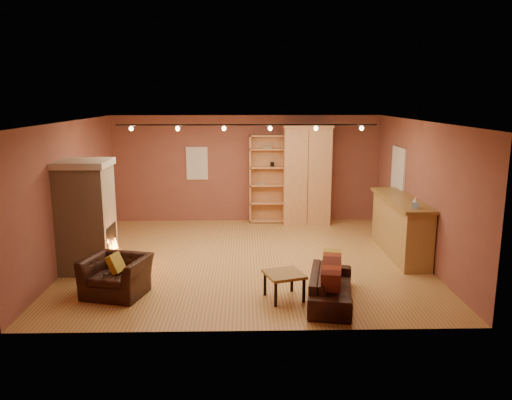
{
  "coord_description": "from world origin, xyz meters",
  "views": [
    {
      "loc": [
        -0.06,
        -9.82,
        3.27
      ],
      "look_at": [
        0.18,
        0.2,
        1.19
      ],
      "focal_mm": 35.0,
      "sensor_mm": 36.0,
      "label": 1
    }
  ],
  "objects_px": {
    "armchair": "(116,269)",
    "coffee_table": "(284,277)",
    "armoire": "(306,175)",
    "fireplace": "(87,216)",
    "bar_counter": "(400,226)",
    "bookcase": "(267,178)",
    "loveseat": "(331,280)"
  },
  "relations": [
    {
      "from": "bar_counter",
      "to": "coffee_table",
      "type": "xyz_separation_m",
      "value": [
        -2.61,
        -2.28,
        -0.24
      ]
    },
    {
      "from": "loveseat",
      "to": "fireplace",
      "type": "bearing_deg",
      "value": 80.72
    },
    {
      "from": "bookcase",
      "to": "armoire",
      "type": "relative_size",
      "value": 0.9
    },
    {
      "from": "fireplace",
      "to": "loveseat",
      "type": "relative_size",
      "value": 1.21
    },
    {
      "from": "armoire",
      "to": "armchair",
      "type": "distance_m",
      "value": 6.14
    },
    {
      "from": "fireplace",
      "to": "bookcase",
      "type": "distance_m",
      "value": 5.17
    },
    {
      "from": "bar_counter",
      "to": "armchair",
      "type": "height_order",
      "value": "bar_counter"
    },
    {
      "from": "loveseat",
      "to": "armchair",
      "type": "height_order",
      "value": "armchair"
    },
    {
      "from": "armoire",
      "to": "armchair",
      "type": "bearing_deg",
      "value": -128.24
    },
    {
      "from": "bookcase",
      "to": "bar_counter",
      "type": "height_order",
      "value": "bookcase"
    },
    {
      "from": "fireplace",
      "to": "coffee_table",
      "type": "height_order",
      "value": "fireplace"
    },
    {
      "from": "armoire",
      "to": "bar_counter",
      "type": "height_order",
      "value": "armoire"
    },
    {
      "from": "armoire",
      "to": "bookcase",
      "type": "bearing_deg",
      "value": 168.48
    },
    {
      "from": "bookcase",
      "to": "loveseat",
      "type": "height_order",
      "value": "bookcase"
    },
    {
      "from": "bookcase",
      "to": "bar_counter",
      "type": "relative_size",
      "value": 0.91
    },
    {
      "from": "fireplace",
      "to": "loveseat",
      "type": "xyz_separation_m",
      "value": [
        4.38,
        -1.63,
        -0.7
      ]
    },
    {
      "from": "loveseat",
      "to": "coffee_table",
      "type": "bearing_deg",
      "value": 91.44
    },
    {
      "from": "armoire",
      "to": "armchair",
      "type": "relative_size",
      "value": 2.25
    },
    {
      "from": "armchair",
      "to": "bookcase",
      "type": "bearing_deg",
      "value": 76.29
    },
    {
      "from": "coffee_table",
      "to": "loveseat",
      "type": "bearing_deg",
      "value": -9.68
    },
    {
      "from": "fireplace",
      "to": "armoire",
      "type": "height_order",
      "value": "armoire"
    },
    {
      "from": "armoire",
      "to": "loveseat",
      "type": "xyz_separation_m",
      "value": [
        -0.21,
        -5.15,
        -0.93
      ]
    },
    {
      "from": "loveseat",
      "to": "bookcase",
      "type": "bearing_deg",
      "value": 19.55
    },
    {
      "from": "coffee_table",
      "to": "armoire",
      "type": "bearing_deg",
      "value": 79.11
    },
    {
      "from": "bookcase",
      "to": "armchair",
      "type": "bearing_deg",
      "value": -118.96
    },
    {
      "from": "armchair",
      "to": "coffee_table",
      "type": "height_order",
      "value": "armchair"
    },
    {
      "from": "bar_counter",
      "to": "armchair",
      "type": "bearing_deg",
      "value": -159.39
    },
    {
      "from": "armoire",
      "to": "coffee_table",
      "type": "relative_size",
      "value": 3.48
    },
    {
      "from": "fireplace",
      "to": "armoire",
      "type": "relative_size",
      "value": 0.83
    },
    {
      "from": "bar_counter",
      "to": "loveseat",
      "type": "xyz_separation_m",
      "value": [
        -1.86,
        -2.41,
        -0.26
      ]
    },
    {
      "from": "armchair",
      "to": "coffee_table",
      "type": "xyz_separation_m",
      "value": [
        2.8,
        -0.25,
        -0.06
      ]
    },
    {
      "from": "armoire",
      "to": "loveseat",
      "type": "bearing_deg",
      "value": -92.36
    }
  ]
}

